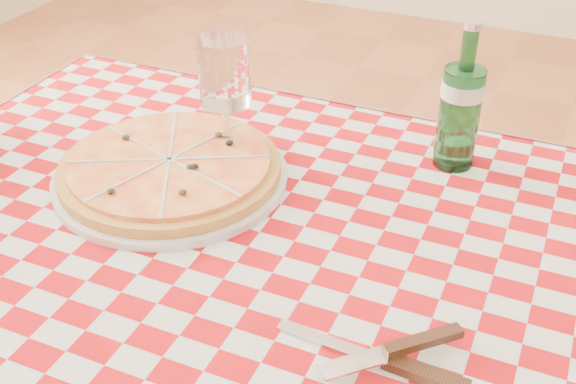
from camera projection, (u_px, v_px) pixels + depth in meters
name	position (u px, v px, depth m)	size (l,w,h in m)	color
dining_table	(284.00, 312.00, 1.00)	(1.20, 0.80, 0.75)	brown
tablecloth	(284.00, 259.00, 0.95)	(1.30, 0.90, 0.01)	#96090E
pizza_plate	(170.00, 167.00, 1.09)	(0.36, 0.36, 0.05)	#C98343
water_bottle	(462.00, 96.00, 1.08)	(0.07, 0.07, 0.23)	#18602A
wine_glass	(226.00, 100.00, 1.11)	(0.08, 0.08, 0.20)	white
cutlery	(385.00, 355.00, 0.79)	(0.24, 0.20, 0.03)	silver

